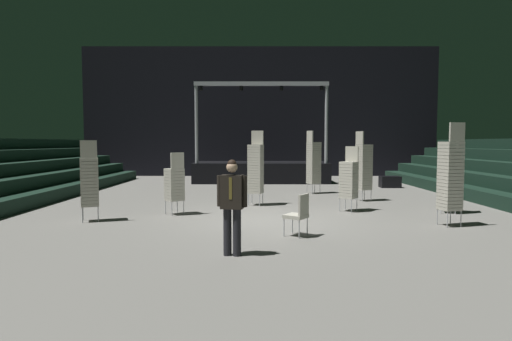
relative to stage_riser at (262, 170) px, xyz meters
name	(u,v)px	position (x,y,z in m)	size (l,w,h in m)	color
ground_plane	(267,222)	(0.00, -11.00, -0.66)	(22.00, 30.00, 0.10)	slate
arena_end_wall	(261,112)	(0.00, 4.00, 3.39)	(22.00, 0.30, 8.00)	black
stage_riser	(262,170)	(0.00, 0.00, 0.00)	(7.01, 2.90, 5.11)	black
man_with_tie	(233,201)	(-0.71, -14.48, 0.40)	(0.57, 0.30, 1.77)	black
chair_stack_front_left	(349,179)	(2.54, -9.53, 0.38)	(0.62, 0.62, 1.96)	#B2B5BA
chair_stack_front_right	(450,177)	(5.42, -9.85, 0.46)	(0.58, 0.58, 2.14)	#B2B5BA
chair_stack_mid_left	(451,175)	(4.54, -11.77, 0.67)	(0.52, 0.52, 2.56)	#B2B5BA
chair_stack_mid_right	(364,166)	(3.56, -7.28, 0.63)	(0.58, 0.58, 2.48)	#B2B5BA
chair_stack_mid_centre	(314,162)	(2.09, -5.09, 0.67)	(0.59, 0.59, 2.56)	#B2B5BA
chair_stack_rear_left	(175,183)	(-2.62, -10.09, 0.29)	(0.62, 0.62, 1.79)	#B2B5BA
chair_stack_rear_right	(90,181)	(-4.64, -11.14, 0.46)	(0.57, 0.57, 2.14)	#B2B5BA
chair_stack_rear_centre	(256,168)	(-0.28, -8.30, 0.63)	(0.55, 0.55, 2.48)	#B2B5BA
equipment_road_case	(391,182)	(5.96, -2.86, -0.34)	(0.90, 0.60, 0.53)	black
loose_chair_near_man	(299,212)	(0.67, -12.90, -0.07)	(0.61, 0.61, 0.95)	#B2B5BA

